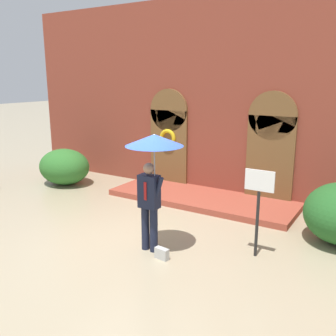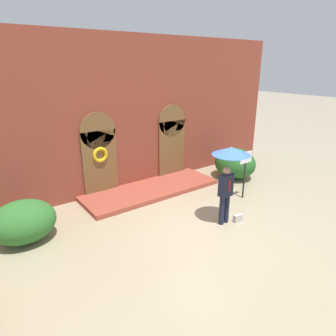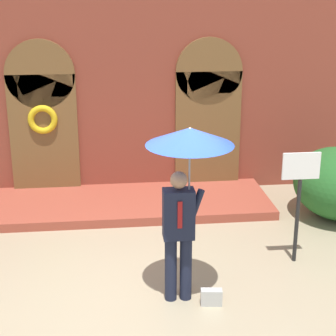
# 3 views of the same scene
# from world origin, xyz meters

# --- Properties ---
(ground_plane) EXTENTS (80.00, 80.00, 0.00)m
(ground_plane) POSITION_xyz_m (0.00, 0.00, 0.00)
(ground_plane) COLOR tan
(building_facade) EXTENTS (14.00, 2.30, 5.60)m
(building_facade) POSITION_xyz_m (-0.00, 4.15, 2.68)
(building_facade) COLOR brown
(building_facade) RESTS_ON ground
(person_with_umbrella) EXTENTS (1.10, 1.10, 2.36)m
(person_with_umbrella) POSITION_xyz_m (0.58, -0.21, 1.91)
(person_with_umbrella) COLOR #191E33
(person_with_umbrella) RESTS_ON ground
(handbag) EXTENTS (0.29, 0.15, 0.22)m
(handbag) POSITION_xyz_m (0.90, -0.41, 0.11)
(handbag) COLOR #B7B7B2
(handbag) RESTS_ON ground
(sign_post) EXTENTS (0.56, 0.06, 1.72)m
(sign_post) POSITION_xyz_m (2.37, 0.66, 1.16)
(sign_post) COLOR black
(sign_post) RESTS_ON ground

